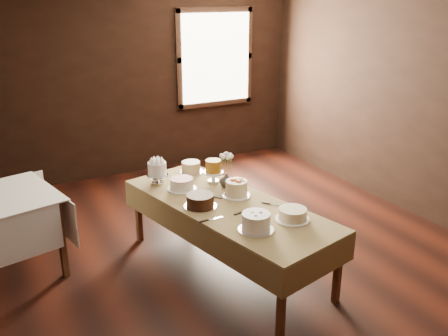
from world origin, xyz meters
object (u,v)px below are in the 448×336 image
display_table (227,208)px  cake_swirl (256,222)px  cake_speckled (191,167)px  cake_server_b (278,206)px  cake_chocolate (200,201)px  cake_flowers (236,189)px  cake_server_a (249,210)px  flower_vase (226,180)px  cake_server_c (206,196)px  side_table (0,207)px  cake_caramel (213,172)px  cake_server_d (229,190)px  cake_server_e (216,218)px  cake_cream (293,215)px  cake_lattice (182,185)px  cake_meringue (157,174)px

display_table → cake_swirl: size_ratio=7.86×
cake_speckled → cake_server_b: 1.22m
cake_speckled → cake_swirl: size_ratio=0.93×
cake_chocolate → cake_flowers: bearing=8.6°
cake_server_a → flower_vase: 0.60m
cake_server_a → cake_server_c: size_ratio=1.00×
side_table → cake_caramel: size_ratio=4.55×
cake_server_d → cake_server_e: (-0.40, -0.50, 0.00)m
cake_server_b → display_table: bearing=-161.7°
cake_flowers → cake_cream: cake_flowers is taller
side_table → cake_lattice: size_ratio=3.65×
cake_meringue → cake_server_e: (0.16, -1.00, -0.11)m
cake_server_d → cake_lattice: bearing=105.7°
cake_server_a → cake_server_c: same height
cake_server_b → cake_server_e: 0.63m
cake_server_c → cake_server_e: size_ratio=1.00×
cake_chocolate → cake_server_a: cake_chocolate is taller
display_table → cake_flowers: cake_flowers is taller
cake_meringue → cake_server_d: cake_meringue is taller
cake_server_e → cake_lattice: bearing=88.5°
cake_cream → cake_server_b: cake_cream is taller
cake_caramel → cake_server_a: (-0.03, -0.77, -0.10)m
cake_caramel → cake_speckled: bearing=104.6°
cake_meringue → cake_flowers: bearing=-49.8°
cake_lattice → cake_server_d: (0.41, -0.24, -0.05)m
cake_server_e → cake_cream: bearing=-31.9°
side_table → cake_lattice: bearing=-12.5°
cake_server_a → cake_chocolate: bearing=131.5°
cake_swirl → flower_vase: size_ratio=2.05×
cake_caramel → cake_swirl: size_ratio=0.82×
display_table → side_table: (-1.88, 0.86, 0.06)m
cake_meringue → side_table: bearing=176.1°
cake_meringue → cake_server_c: size_ratio=1.00×
cake_chocolate → cake_server_d: size_ratio=1.47×
display_table → cake_server_d: bearing=57.9°
cake_chocolate → cake_swirl: size_ratio=1.17×
cake_swirl → cake_server_c: (-0.06, 0.82, -0.07)m
cake_caramel → cake_server_d: size_ratio=1.03×
cake_flowers → cake_lattice: bearing=135.2°
cake_server_d → flower_vase: (0.02, 0.09, 0.07)m
cake_speckled → cake_swirl: cake_swirl is taller
cake_cream → flower_vase: size_ratio=2.03×
cake_server_b → cake_server_d: 0.58m
cake_caramel → flower_vase: 0.19m
display_table → cake_speckled: (0.03, 0.90, 0.11)m
cake_speckled → cake_cream: cake_speckled is taller
cake_flowers → cake_server_b: cake_flowers is taller
cake_flowers → flower_vase: size_ratio=1.84×
display_table → cake_server_b: size_ratio=9.85×
cake_server_c → cake_flowers: bearing=-158.8°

